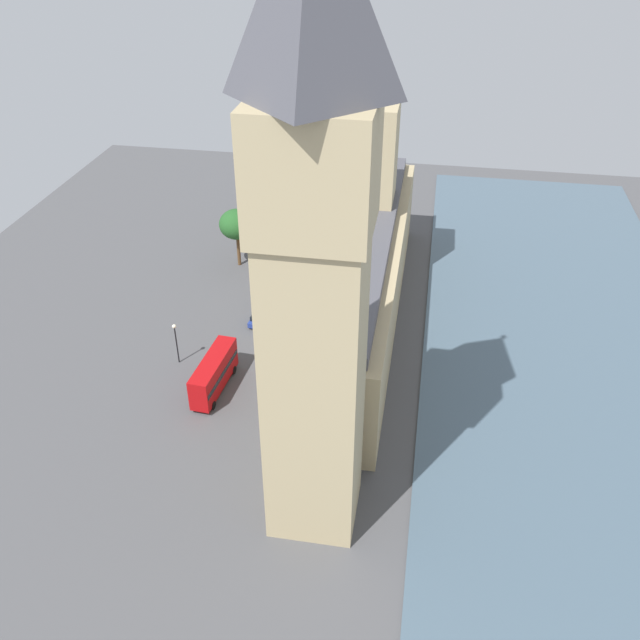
# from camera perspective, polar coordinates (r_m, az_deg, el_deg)

# --- Properties ---
(ground_plane) EXTENTS (132.40, 132.40, 0.00)m
(ground_plane) POSITION_cam_1_polar(r_m,az_deg,el_deg) (101.46, 1.80, 0.23)
(ground_plane) COLOR #4C4C4F
(river_thames) EXTENTS (38.72, 119.16, 0.25)m
(river_thames) POSITION_cam_1_polar(r_m,az_deg,el_deg) (102.82, 19.64, -1.39)
(river_thames) COLOR #475B6B
(river_thames) RESTS_ON ground
(parliament_building) EXTENTS (12.73, 60.65, 28.89)m
(parliament_building) POSITION_cam_1_polar(r_m,az_deg,el_deg) (98.40, 3.17, 4.64)
(parliament_building) COLOR tan
(parliament_building) RESTS_ON ground
(clock_tower) EXTENTS (9.62, 9.62, 57.77)m
(clock_tower) POSITION_cam_1_polar(r_m,az_deg,el_deg) (54.63, -0.52, 5.30)
(clock_tower) COLOR tan
(clock_tower) RESTS_ON ground
(double_decker_bus_opposite_hall) EXTENTS (2.82, 10.55, 4.75)m
(double_decker_bus_opposite_hall) POSITION_cam_1_polar(r_m,az_deg,el_deg) (118.49, -1.99, 6.94)
(double_decker_bus_opposite_hall) COLOR #B20C0F
(double_decker_bus_opposite_hall) RESTS_ON ground
(car_black_by_river_gate) EXTENTS (2.06, 4.59, 1.74)m
(car_black_by_river_gate) POSITION_cam_1_polar(r_m,az_deg,el_deg) (104.55, -4.32, 1.83)
(car_black_by_river_gate) COLOR black
(car_black_by_river_gate) RESTS_ON ground
(car_blue_near_tower) EXTENTS (2.24, 4.32, 1.74)m
(car_blue_near_tower) POSITION_cam_1_polar(r_m,az_deg,el_deg) (99.98, -5.24, 0.14)
(car_blue_near_tower) COLOR navy
(car_blue_near_tower) RESTS_ON ground
(double_decker_bus_midblock) EXTENTS (3.34, 10.66, 4.75)m
(double_decker_bus_midblock) POSITION_cam_1_polar(r_m,az_deg,el_deg) (87.24, -8.93, -4.42)
(double_decker_bus_midblock) COLOR #B20C0F
(double_decker_bus_midblock) RESTS_ON ground
(pedestrian_trailing) EXTENTS (0.58, 0.65, 1.57)m
(pedestrian_trailing) POSITION_cam_1_polar(r_m,az_deg,el_deg) (86.50, -4.93, -6.10)
(pedestrian_trailing) COLOR gray
(pedestrian_trailing) RESTS_ON ground
(pedestrian_kerbside) EXTENTS (0.67, 0.61, 1.59)m
(pedestrian_kerbside) POSITION_cam_1_polar(r_m,az_deg,el_deg) (124.10, 0.50, 7.26)
(pedestrian_kerbside) COLOR #336B60
(pedestrian_kerbside) RESTS_ON ground
(pedestrian_corner) EXTENTS (0.59, 0.48, 1.64)m
(pedestrian_corner) POSITION_cam_1_polar(r_m,az_deg,el_deg) (111.12, -0.80, 3.91)
(pedestrian_corner) COLOR maroon
(pedestrian_corner) RESTS_ON ground
(plane_tree_leading) EXTENTS (5.78, 5.78, 9.99)m
(plane_tree_leading) POSITION_cam_1_polar(r_m,az_deg,el_deg) (112.78, -7.03, 7.99)
(plane_tree_leading) COLOR brown
(plane_tree_leading) RESTS_ON ground
(plane_tree_far_end) EXTENTS (4.53, 4.53, 7.59)m
(plane_tree_far_end) POSITION_cam_1_polar(r_m,az_deg,el_deg) (126.58, -5.61, 10.10)
(plane_tree_far_end) COLOR brown
(plane_tree_far_end) RESTS_ON ground
(street_lamp_under_trees) EXTENTS (0.56, 0.56, 6.12)m
(street_lamp_under_trees) POSITION_cam_1_polar(r_m,az_deg,el_deg) (123.39, -6.03, 8.75)
(street_lamp_under_trees) COLOR black
(street_lamp_under_trees) RESTS_ON ground
(street_lamp_slot_10) EXTENTS (0.56, 0.56, 6.16)m
(street_lamp_slot_10) POSITION_cam_1_polar(r_m,az_deg,el_deg) (91.83, -12.07, -1.34)
(street_lamp_slot_10) COLOR black
(street_lamp_slot_10) RESTS_ON ground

